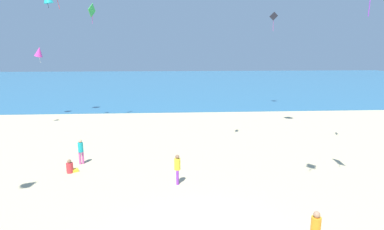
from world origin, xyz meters
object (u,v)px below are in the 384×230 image
object	(u,v)px
kite_green	(92,11)
person_1	(71,168)
kite_black	(274,17)
person_2	(315,230)
person_0	(177,167)
kite_magenta	(39,52)
person_3	(81,150)

from	to	relation	value
kite_green	person_1	bearing A→B (deg)	-84.53
kite_black	kite_green	xyz separation A→B (m)	(-16.58, -5.63, -0.19)
kite_black	person_2	bearing A→B (deg)	-104.22
kite_green	person_0	bearing A→B (deg)	-63.13
person_0	kite_black	bearing A→B (deg)	-119.18
person_1	kite_green	distance (m)	14.27
person_0	kite_magenta	size ratio (longest dim) A/B	0.97
person_2	kite_black	world-z (taller)	kite_black
kite_black	person_3	bearing A→B (deg)	-134.69
person_3	kite_magenta	bearing A→B (deg)	-175.68
person_2	person_3	distance (m)	12.52
person_2	kite_green	distance (m)	22.69
person_1	person_3	bearing A→B (deg)	50.33
person_0	person_2	distance (m)	6.81
person_0	person_3	world-z (taller)	person_0
kite_magenta	kite_green	distance (m)	6.70
person_1	kite_green	bearing A→B (deg)	65.75
person_0	kite_magenta	bearing A→B (deg)	-52.48
person_2	kite_black	size ratio (longest dim) A/B	0.78
person_1	person_2	bearing A→B (deg)	-67.06
kite_black	kite_green	bearing A→B (deg)	-161.25
person_3	person_1	bearing A→B (deg)	-34.14
person_3	person_0	bearing A→B (deg)	36.27
person_2	kite_magenta	bearing A→B (deg)	174.74
kite_magenta	kite_black	xyz separation A→B (m)	(21.95, 3.26, 3.42)
person_2	kite_green	size ratio (longest dim) A/B	0.94
person_0	kite_black	size ratio (longest dim) A/B	0.76
person_0	person_2	world-z (taller)	person_2
person_0	person_3	size ratio (longest dim) A/B	1.03
person_2	person_3	bearing A→B (deg)	-175.20
person_2	kite_magenta	xyz separation A→B (m)	(-15.89, 20.66, 5.12)
person_2	kite_black	distance (m)	26.11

